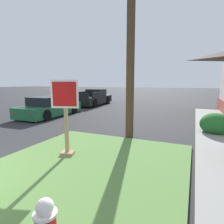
{
  "coord_description": "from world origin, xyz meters",
  "views": [
    {
      "loc": [
        4.84,
        -1.8,
        2.11
      ],
      "look_at": [
        1.96,
        4.74,
        0.99
      ],
      "focal_mm": 30.17,
      "sensor_mm": 36.0,
      "label": 1
    }
  ],
  "objects_px": {
    "stop_sign": "(66,119)",
    "pickup_truck_black": "(93,98)",
    "parked_sedan_green": "(50,108)",
    "manhole_cover": "(65,134)"
  },
  "relations": [
    {
      "from": "manhole_cover",
      "to": "pickup_truck_black",
      "type": "relative_size",
      "value": 0.14
    },
    {
      "from": "parked_sedan_green",
      "to": "pickup_truck_black",
      "type": "height_order",
      "value": "pickup_truck_black"
    },
    {
      "from": "pickup_truck_black",
      "to": "parked_sedan_green",
      "type": "bearing_deg",
      "value": -86.29
    },
    {
      "from": "manhole_cover",
      "to": "parked_sedan_green",
      "type": "relative_size",
      "value": 0.16
    },
    {
      "from": "stop_sign",
      "to": "parked_sedan_green",
      "type": "xyz_separation_m",
      "value": [
        -5.19,
        5.09,
        -0.58
      ]
    },
    {
      "from": "manhole_cover",
      "to": "pickup_truck_black",
      "type": "bearing_deg",
      "value": 112.92
    },
    {
      "from": "stop_sign",
      "to": "manhole_cover",
      "type": "bearing_deg",
      "value": 128.98
    },
    {
      "from": "parked_sedan_green",
      "to": "pickup_truck_black",
      "type": "distance_m",
      "value": 6.4
    },
    {
      "from": "stop_sign",
      "to": "pickup_truck_black",
      "type": "distance_m",
      "value": 12.78
    },
    {
      "from": "pickup_truck_black",
      "to": "manhole_cover",
      "type": "bearing_deg",
      "value": -67.08
    }
  ]
}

